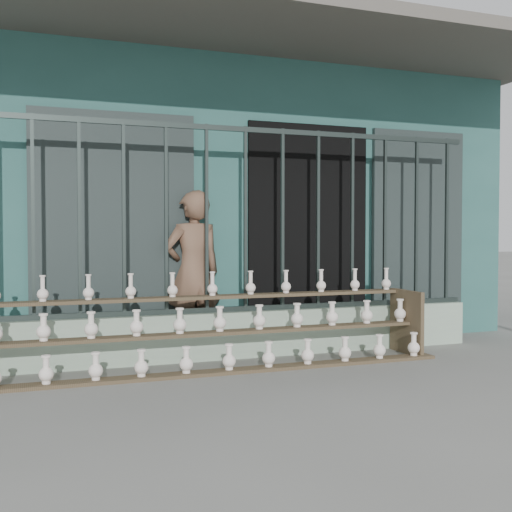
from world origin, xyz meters
name	(u,v)px	position (x,y,z in m)	size (l,w,h in m)	color
ground	(300,386)	(0.00, 0.00, 0.00)	(60.00, 60.00, 0.00)	slate
workshop_building	(177,204)	(0.00, 4.23, 1.62)	(7.40, 6.60, 3.21)	#2B5C57
parapet_wall	(245,334)	(0.00, 1.30, 0.23)	(5.00, 0.20, 0.45)	#A0BAA0
security_fence	(245,219)	(0.00, 1.30, 1.35)	(5.00, 0.04, 1.80)	#283330
shelf_rack	(200,329)	(-0.57, 0.89, 0.36)	(4.50, 0.68, 0.85)	brown
elderly_woman	(193,272)	(-0.43, 1.66, 0.82)	(0.60, 0.39, 1.64)	brown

